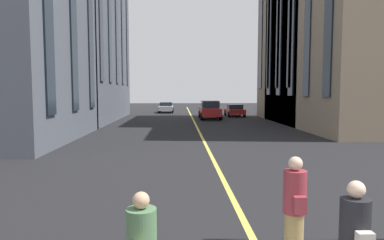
{
  "coord_description": "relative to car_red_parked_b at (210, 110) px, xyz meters",
  "views": [
    {
      "loc": [
        -2.24,
        1.43,
        2.87
      ],
      "look_at": [
        10.41,
        0.95,
        1.81
      ],
      "focal_mm": 32.56,
      "sensor_mm": 36.0,
      "label": 1
    }
  ],
  "objects": [
    {
      "name": "lane_centre_line",
      "position": [
        -13.31,
        1.75,
        -0.96
      ],
      "size": [
        80.0,
        0.16,
        0.01
      ],
      "color": "#D8C64C",
      "rests_on": "ground_plane"
    },
    {
      "name": "car_red_parked_b",
      "position": [
        0.0,
        0.0,
        0.0
      ],
      "size": [
        4.7,
        2.14,
        1.88
      ],
      "color": "#B21E1E",
      "rests_on": "ground_plane"
    },
    {
      "name": "car_red_oncoming",
      "position": [
        3.64,
        -3.15,
        -0.27
      ],
      "size": [
        4.4,
        1.95,
        1.37
      ],
      "color": "#B21E1E",
      "rests_on": "ground_plane"
    },
    {
      "name": "car_white_parked_a",
      "position": [
        10.92,
        4.89,
        -0.27
      ],
      "size": [
        4.4,
        1.95,
        1.37
      ],
      "color": "silver",
      "rests_on": "ground_plane"
    },
    {
      "name": "pedestrian_near",
      "position": [
        -29.98,
        1.26,
        -0.06
      ],
      "size": [
        0.5,
        0.38,
        1.79
      ],
      "color": "#997F4C",
      "rests_on": "ground_plane"
    },
    {
      "name": "building_right_near",
      "position": [
        -2.71,
        -10.34,
        10.26
      ],
      "size": [
        13.29,
        9.3,
        22.46
      ],
      "color": "gray",
      "rests_on": "ground_plane"
    },
    {
      "name": "building_right_far",
      "position": [
        -8.1,
        -10.61,
        7.97
      ],
      "size": [
        16.94,
        9.86,
        17.88
      ],
      "color": "gray",
      "rests_on": "ground_plane"
    }
  ]
}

